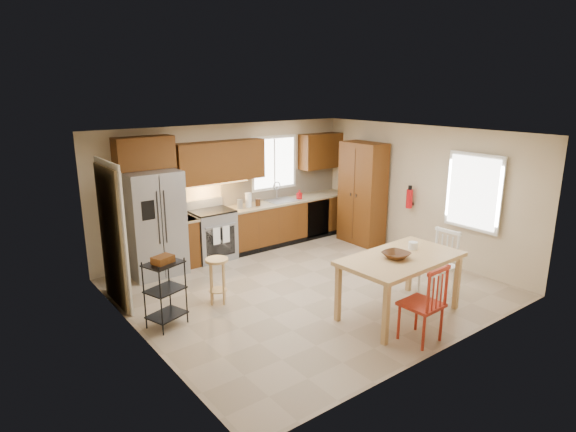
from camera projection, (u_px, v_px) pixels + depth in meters
The scene contains 33 objects.
floor at pixel (308, 288), 7.86m from camera, with size 5.50×5.50×0.00m, color tan.
ceiling at pixel (310, 134), 7.21m from camera, with size 5.50×5.00×0.02m, color silver.
wall_back at pixel (228, 188), 9.46m from camera, with size 5.50×0.02×2.50m, color #CCB793.
wall_front at pixel (445, 258), 5.61m from camera, with size 5.50×0.02×2.50m, color #CCB793.
wall_left at pixel (137, 249), 5.93m from camera, with size 0.02×5.00×2.50m, color #CCB793.
wall_right at pixel (420, 192), 9.14m from camera, with size 0.02×5.00×2.50m, color #CCB793.
refrigerator at pixel (154, 223), 8.26m from camera, with size 0.92×0.75×1.82m, color gray.
range_stove at pixel (212, 235), 9.10m from camera, with size 0.76×0.63×0.92m, color gray.
base_cabinet_narrow at pixel (185, 241), 8.79m from camera, with size 0.30×0.60×0.90m, color #582D10.
base_cabinet_run at pixel (289, 220), 10.19m from camera, with size 2.92×0.60×0.90m, color #582D10.
dishwasher at pixel (318, 219), 10.29m from camera, with size 0.60×0.02×0.78m, color black.
backsplash at pixel (281, 184), 10.22m from camera, with size 2.92×0.03×0.55m, color beige.
upper_over_fridge at pixel (144, 153), 8.11m from camera, with size 1.00×0.35×0.55m, color #532D0D.
upper_left_block at pixel (220, 161), 9.03m from camera, with size 1.80×0.35×0.75m, color #532D0D.
upper_right_block at pixel (321, 151), 10.48m from camera, with size 1.00×0.35×0.75m, color #532D0D.
window_back at pixel (274, 163), 9.98m from camera, with size 1.12×0.04×1.12m, color white.
sink at pixel (282, 202), 9.97m from camera, with size 0.62×0.46×0.16m, color gray.
undercab_glow at pixel (207, 184), 8.93m from camera, with size 1.60×0.30×0.01m, color #FFBF66.
soap_bottle at pixel (299, 194), 10.08m from camera, with size 0.09×0.09×0.19m, color red.
paper_towel at pixel (248, 200), 9.39m from camera, with size 0.12×0.12×0.28m, color white.
canister_steel at pixel (240, 204), 9.28m from camera, with size 0.11×0.11×0.18m, color gray.
canister_wood at pixel (258, 202), 9.50m from camera, with size 0.10×0.10×0.14m, color #482913.
pantry at pixel (362, 193), 9.93m from camera, with size 0.50×0.95×2.10m, color #582D10.
fire_extinguisher at pixel (409, 199), 9.22m from camera, with size 0.12×0.12×0.36m, color red.
window_right at pixel (474, 192), 8.16m from camera, with size 0.04×1.02×1.32m, color white.
doorway at pixel (111, 237), 7.03m from camera, with size 0.04×0.95×2.10m, color #8C7A59.
dining_table at pixel (399, 286), 6.84m from camera, with size 1.78×1.00×0.87m, color tan, non-canonical shape.
chair_red at pixel (421, 303), 6.12m from camera, with size 0.49×0.49×1.05m, color #A62B19, non-canonical shape.
chair_white at pixel (438, 265), 7.41m from camera, with size 0.49×0.49×1.05m, color white, non-canonical shape.
table_bowl at pixel (396, 258), 6.66m from camera, with size 0.36×0.36×0.09m, color #482913.
table_jar at pixel (413, 247), 7.03m from camera, with size 0.15×0.15×0.17m, color white.
bar_stool at pixel (218, 281), 7.24m from camera, with size 0.34×0.34×0.70m, color tan, non-canonical shape.
utility_cart at pixel (165, 293), 6.50m from camera, with size 0.48×0.37×0.96m, color black, non-canonical shape.
Camera 1 is at (-4.66, -5.60, 3.18)m, focal length 30.00 mm.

